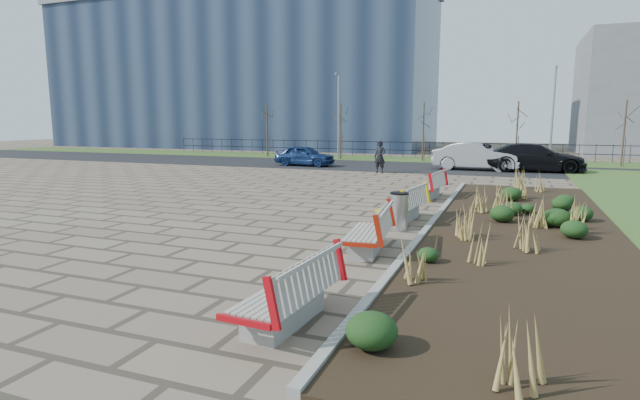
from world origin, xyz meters
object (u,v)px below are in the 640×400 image
at_px(pedestrian, 380,157).
at_px(bench_d, 427,185).
at_px(bench_a, 285,290).
at_px(bench_c, 402,203).
at_px(car_silver, 476,156).
at_px(lamp_east, 553,117).
at_px(car_blue, 305,156).
at_px(lamp_west, 338,117).
at_px(litter_bin, 399,212).
at_px(bench_b, 366,230).
at_px(car_black, 534,157).

bearing_deg(pedestrian, bench_d, -57.87).
bearing_deg(bench_a, bench_c, 94.00).
bearing_deg(car_silver, bench_a, 179.44).
height_order(bench_c, bench_d, same).
height_order(bench_d, lamp_east, lamp_east).
height_order(bench_a, bench_d, same).
height_order(bench_c, car_blue, car_blue).
distance_m(bench_c, lamp_west, 22.45).
bearing_deg(bench_d, litter_bin, -81.58).
relative_size(car_blue, lamp_west, 0.62).
bearing_deg(car_blue, bench_b, -151.11).
xyz_separation_m(litter_bin, car_black, (3.75, 17.42, 0.31)).
bearing_deg(bench_d, lamp_west, 125.96).
relative_size(bench_a, car_black, 0.39).
bearing_deg(car_blue, car_black, -81.77).
bearing_deg(car_silver, pedestrian, 127.36).
bearing_deg(litter_bin, bench_c, 98.31).
relative_size(bench_b, car_black, 0.39).
bearing_deg(car_blue, lamp_east, -66.28).
xyz_separation_m(car_blue, car_black, (13.20, 1.38, 0.14)).
bearing_deg(litter_bin, car_blue, 120.49).
bearing_deg(lamp_east, bench_c, -103.77).
bearing_deg(lamp_east, bench_b, -101.72).
bearing_deg(bench_b, bench_c, 83.60).
relative_size(bench_a, lamp_west, 0.35).
height_order(bench_b, bench_c, same).
distance_m(car_silver, lamp_east, 6.51).
height_order(litter_bin, car_blue, car_blue).
relative_size(bench_d, lamp_west, 0.35).
bearing_deg(bench_d, car_black, 78.08).
bearing_deg(pedestrian, bench_a, -72.67).
distance_m(bench_c, litter_bin, 1.26).
bearing_deg(lamp_west, litter_bin, -67.02).
xyz_separation_m(bench_a, lamp_east, (5.00, 28.24, 2.54)).
relative_size(car_blue, car_silver, 0.79).
relative_size(bench_a, lamp_east, 0.35).
bearing_deg(bench_b, lamp_east, 71.88).
bearing_deg(lamp_west, lamp_east, 0.00).
height_order(bench_c, car_black, car_black).
bearing_deg(lamp_west, bench_b, -69.53).
bearing_deg(lamp_west, car_silver, -24.53).
bearing_deg(car_blue, bench_a, -155.45).
distance_m(bench_a, car_blue, 24.46).
height_order(bench_d, pedestrian, pedestrian).
distance_m(litter_bin, car_blue, 18.63).
distance_m(pedestrian, car_silver, 5.83).
xyz_separation_m(bench_b, car_black, (3.94, 19.88, 0.30)).
bearing_deg(bench_d, bench_a, -83.42).
height_order(bench_a, car_silver, car_silver).
bearing_deg(car_silver, lamp_west, 67.01).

